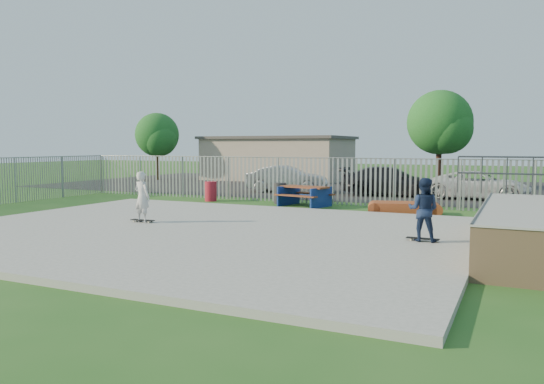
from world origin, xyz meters
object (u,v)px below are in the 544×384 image
at_px(funbox, 404,208).
at_px(car_dark, 391,181).
at_px(tree_mid, 440,123).
at_px(skater_white, 142,197).
at_px(trash_bin_grey, 280,193).
at_px(skater_navy, 423,210).
at_px(picnic_table, 305,196).
at_px(trash_bin_red, 211,191).
at_px(car_white, 478,185).
at_px(tree_left, 157,135).
at_px(car_silver, 287,179).

relative_size(funbox, car_dark, 0.48).
relative_size(tree_mid, skater_white, 3.61).
relative_size(trash_bin_grey, skater_navy, 0.57).
xyz_separation_m(car_dark, tree_mid, (1.54, 5.50, 3.10)).
bearing_deg(picnic_table, car_dark, 82.62).
height_order(trash_bin_red, car_white, car_white).
bearing_deg(trash_bin_grey, funbox, -13.27).
xyz_separation_m(picnic_table, skater_navy, (5.99, -7.08, 0.51)).
xyz_separation_m(trash_bin_grey, tree_mid, (5.13, 11.00, 3.40)).
distance_m(picnic_table, tree_mid, 12.57).
xyz_separation_m(trash_bin_grey, skater_white, (-1.11, -7.92, 0.49)).
bearing_deg(skater_white, skater_navy, -169.78).
relative_size(trash_bin_red, car_white, 0.19).
distance_m(trash_bin_red, skater_navy, 12.81).
bearing_deg(trash_bin_grey, car_white, 35.67).
distance_m(funbox, skater_navy, 6.50).
height_order(funbox, car_white, car_white).
bearing_deg(car_white, picnic_table, 134.29).
bearing_deg(car_dark, trash_bin_grey, 137.41).
height_order(trash_bin_red, skater_white, skater_white).
bearing_deg(tree_left, tree_mid, 0.98).
bearing_deg(tree_left, car_silver, -23.35).
bearing_deg(car_white, funbox, 164.11).
height_order(tree_left, tree_mid, tree_mid).
xyz_separation_m(picnic_table, trash_bin_red, (-4.63, 0.07, 0.02)).
height_order(car_silver, tree_mid, tree_mid).
height_order(trash_bin_grey, skater_navy, skater_navy).
relative_size(car_white, skater_white, 2.99).
relative_size(picnic_table, funbox, 0.97).
bearing_deg(car_white, trash_bin_grey, 126.59).
height_order(picnic_table, trash_bin_red, trash_bin_red).
height_order(picnic_table, car_silver, car_silver).
bearing_deg(trash_bin_red, funbox, -5.89).
xyz_separation_m(trash_bin_red, car_dark, (6.89, 5.91, 0.30)).
relative_size(car_dark, tree_left, 1.02).
xyz_separation_m(trash_bin_grey, skater_navy, (7.33, -7.57, 0.49)).
bearing_deg(trash_bin_red, car_white, 28.37).
relative_size(trash_bin_red, trash_bin_grey, 0.99).
height_order(funbox, trash_bin_grey, trash_bin_grey).
height_order(picnic_table, tree_mid, tree_mid).
bearing_deg(trash_bin_red, tree_left, 135.88).
distance_m(trash_bin_grey, tree_left, 18.39).
height_order(trash_bin_red, car_dark, car_dark).
relative_size(picnic_table, car_dark, 0.46).
xyz_separation_m(funbox, tree_left, (-20.34, 11.99, 3.09)).
xyz_separation_m(trash_bin_red, car_silver, (1.36, 5.55, 0.29)).
bearing_deg(funbox, skater_white, -149.84).
distance_m(tree_left, tree_mid, 19.85).
bearing_deg(tree_mid, funbox, -87.68).
relative_size(trash_bin_red, skater_navy, 0.57).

